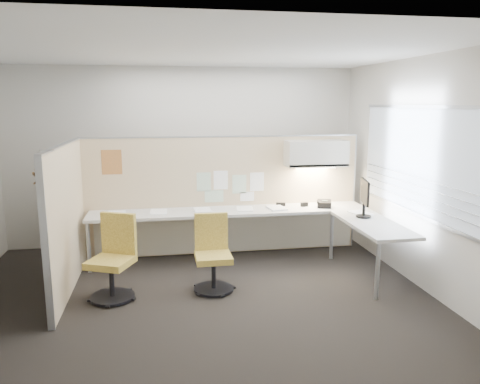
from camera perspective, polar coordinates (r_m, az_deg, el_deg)
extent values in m
cube|color=black|center=(5.69, -5.34, -12.54)|extent=(5.50, 4.50, 0.01)
cube|color=white|center=(5.25, -5.90, 16.89)|extent=(5.50, 4.50, 0.01)
cube|color=beige|center=(7.52, -6.85, 4.29)|extent=(5.50, 0.02, 2.80)
cube|color=beige|center=(3.10, -2.56, -5.02)|extent=(5.50, 0.02, 2.80)
cube|color=beige|center=(6.13, 21.00, 2.17)|extent=(0.02, 4.50, 2.80)
cube|color=#98A3B0|center=(6.10, 20.89, 3.56)|extent=(0.01, 2.80, 1.30)
cube|color=#CBB58C|center=(7.01, -1.99, -0.46)|extent=(4.10, 0.06, 1.75)
cube|color=#CBB58C|center=(5.98, -20.37, -3.11)|extent=(0.06, 2.20, 1.75)
cube|color=beige|center=(6.73, -1.18, -2.37)|extent=(4.00, 0.60, 0.04)
cube|color=beige|center=(6.25, 15.92, -3.81)|extent=(0.60, 1.47, 0.04)
cube|color=beige|center=(7.08, -1.49, -4.75)|extent=(3.90, 0.02, 0.64)
cylinder|color=#A5A8AA|center=(6.59, -17.96, -6.49)|extent=(0.05, 0.05, 0.69)
cylinder|color=#A5A8AA|center=(5.67, 16.41, -9.24)|extent=(0.05, 0.05, 0.69)
cylinder|color=#A5A8AA|center=(6.95, 11.11, -5.26)|extent=(0.05, 0.05, 0.69)
cube|color=beige|center=(7.02, 9.24, 4.67)|extent=(0.90, 0.36, 0.38)
cube|color=#FFEABF|center=(7.04, 9.19, 2.97)|extent=(0.60, 0.06, 0.02)
cube|color=#8CBF8C|center=(6.90, -4.43, 1.24)|extent=(0.21, 0.00, 0.28)
cube|color=white|center=(6.92, -2.37, 1.46)|extent=(0.21, 0.00, 0.28)
cube|color=#8CBF8C|center=(6.97, -0.09, 0.96)|extent=(0.21, 0.00, 0.28)
cube|color=white|center=(7.02, 2.09, 1.26)|extent=(0.21, 0.00, 0.28)
cube|color=#8CBF8C|center=(6.95, -3.18, -0.52)|extent=(0.28, 0.00, 0.18)
cube|color=white|center=(7.03, 0.88, -0.54)|extent=(0.21, 0.00, 0.14)
cube|color=orange|center=(6.86, -15.37, 3.53)|extent=(0.28, 0.00, 0.35)
cylinder|color=black|center=(5.76, -15.28, -12.22)|extent=(0.51, 0.51, 0.03)
cylinder|color=black|center=(5.68, -15.38, -10.40)|extent=(0.06, 0.06, 0.39)
cube|color=#F0D359|center=(5.61, -15.50, -8.24)|extent=(0.60, 0.60, 0.08)
cube|color=#F0D359|center=(5.70, -14.57, -4.88)|extent=(0.42, 0.23, 0.49)
cylinder|color=black|center=(5.80, -3.22, -11.68)|extent=(0.48, 0.48, 0.03)
cylinder|color=black|center=(5.73, -3.24, -9.98)|extent=(0.06, 0.06, 0.37)
cube|color=#F0D359|center=(5.66, -3.27, -7.97)|extent=(0.43, 0.43, 0.07)
cube|color=#F0D359|center=(5.77, -3.53, -4.81)|extent=(0.41, 0.06, 0.46)
cylinder|color=black|center=(6.51, 14.82, -2.88)|extent=(0.20, 0.20, 0.02)
cylinder|color=black|center=(6.49, 14.85, -2.14)|extent=(0.04, 0.04, 0.18)
cube|color=black|center=(6.44, 14.96, 0.04)|extent=(0.14, 0.48, 0.32)
cube|color=black|center=(6.44, 14.96, 0.04)|extent=(0.11, 0.43, 0.28)
cube|color=black|center=(6.99, 10.24, -1.45)|extent=(0.25, 0.25, 0.12)
cylinder|color=black|center=(6.97, 9.50, -1.17)|extent=(0.09, 0.17, 0.04)
cube|color=black|center=(7.01, 4.99, -1.49)|extent=(0.15, 0.08, 0.05)
cube|color=black|center=(7.01, 7.85, -1.51)|extent=(0.11, 0.09, 0.06)
cube|color=silver|center=(5.12, -22.52, 4.73)|extent=(0.14, 0.02, 0.02)
cylinder|color=silver|center=(5.15, -23.22, 3.75)|extent=(0.02, 0.02, 0.14)
cube|color=#AD7F4C|center=(5.16, -23.11, 2.32)|extent=(0.02, 0.42, 0.12)
cube|color=#AD7F4C|center=(5.20, -23.32, 1.92)|extent=(0.02, 0.42, 0.12)
cube|color=#9B9AA4|center=(5.23, -22.85, -4.33)|extent=(0.01, 0.07, 1.05)
cube|color=white|center=(6.64, -14.95, -2.61)|extent=(0.25, 0.32, 0.03)
cube|color=white|center=(6.66, -9.90, -2.41)|extent=(0.24, 0.31, 0.02)
cube|color=white|center=(6.61, -4.60, -2.30)|extent=(0.24, 0.31, 0.04)
cube|color=white|center=(6.76, 0.60, -2.07)|extent=(0.27, 0.33, 0.01)
cube|color=white|center=(6.81, 4.49, -1.97)|extent=(0.27, 0.33, 0.02)
cube|color=white|center=(6.70, 14.46, -2.51)|extent=(0.30, 0.35, 0.02)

